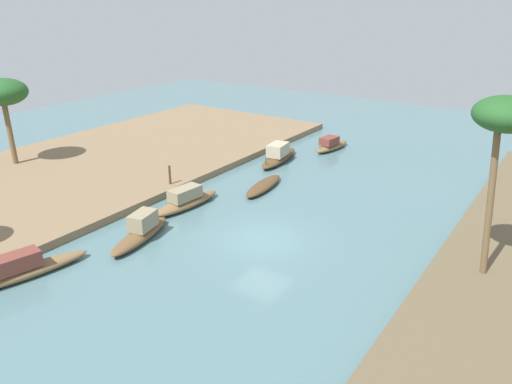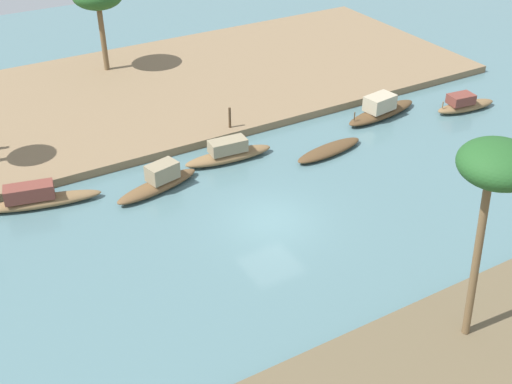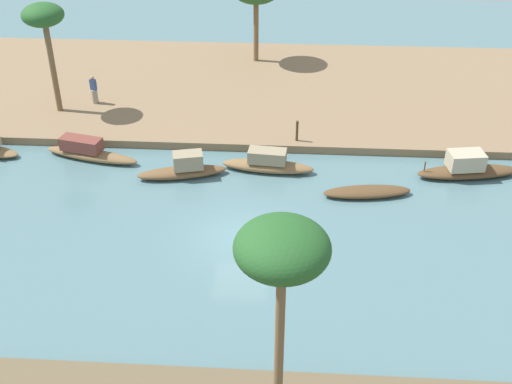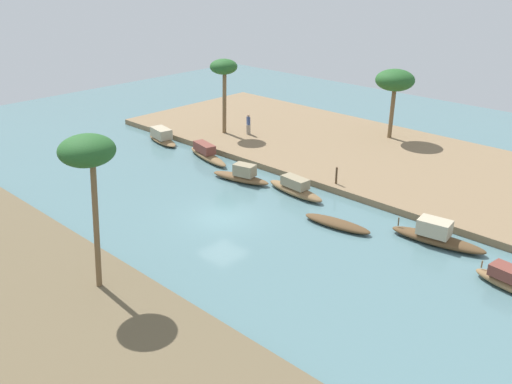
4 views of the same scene
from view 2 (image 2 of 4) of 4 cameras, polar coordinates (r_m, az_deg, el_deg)
name	(u,v)px [view 2 (image 2 of 4)]	position (r m, az deg, el deg)	size (l,w,h in m)	color
river_water	(272,221)	(29.27, 1.36, -2.53)	(74.24, 74.24, 0.00)	slate
riverbank_left	(140,94)	(41.53, -10.05, 8.39)	(43.14, 15.76, 0.45)	#846B4C
sampan_upstream_small	(329,150)	(34.63, 6.38, 3.64)	(4.38, 1.61, 0.44)	brown
sampan_open_hull	(228,153)	(33.70, -2.42, 3.40)	(4.83, 1.50, 1.21)	brown
sampan_downstream_large	(39,198)	(31.61, -18.39, -0.51)	(5.35, 2.13, 1.18)	brown
sampan_with_tall_canopy	(159,182)	(31.55, -8.44, 0.90)	(4.64, 2.03, 1.33)	brown
sampan_foreground	(381,109)	(38.94, 10.82, 7.07)	(5.38, 1.98, 1.39)	brown
sampan_near_left_bank	(464,104)	(40.98, 17.68, 7.28)	(4.05, 1.50, 1.10)	brown
mooring_post	(230,118)	(36.03, -2.30, 6.48)	(0.14, 0.14, 1.18)	#4C3823
palm_tree_right_short	(497,169)	(20.73, 20.24, 1.91)	(2.46, 2.46, 7.31)	brown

